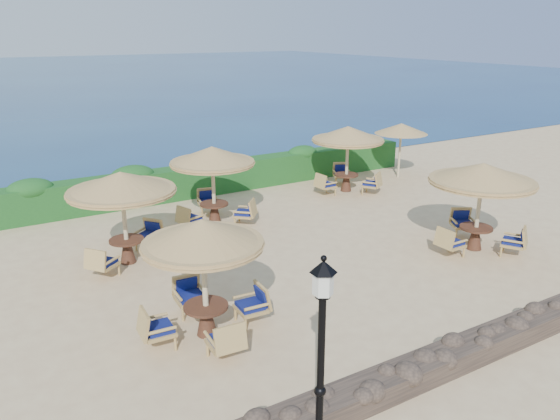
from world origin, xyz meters
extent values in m
plane|color=#D4B686|center=(0.00, 0.00, 0.00)|extent=(120.00, 120.00, 0.00)
plane|color=navy|center=(0.00, 70.00, 0.00)|extent=(160.00, 160.00, 0.00)
cube|color=#16461B|center=(0.00, 7.20, 0.60)|extent=(18.00, 0.90, 1.20)
cube|color=#4F3D31|center=(0.00, -6.20, 0.22)|extent=(15.00, 0.65, 0.44)
cylinder|color=black|center=(-4.80, -6.80, 1.55)|extent=(0.11, 0.11, 2.40)
cylinder|color=silver|center=(-4.80, -6.80, 2.98)|extent=(0.30, 0.30, 0.36)
cone|color=black|center=(-4.80, -6.80, 3.22)|extent=(0.40, 0.40, 0.18)
cylinder|color=beige|center=(7.80, 5.20, 1.10)|extent=(0.10, 0.10, 2.20)
cone|color=olive|center=(7.80, 5.20, 2.18)|extent=(2.30, 2.30, 0.45)
cylinder|color=beige|center=(-4.85, -2.63, 1.20)|extent=(0.12, 0.12, 2.40)
cone|color=olive|center=(-4.85, -2.63, 2.38)|extent=(2.57, 2.57, 0.55)
cylinder|color=olive|center=(-4.85, -2.63, 2.10)|extent=(2.51, 2.51, 0.14)
cylinder|color=#4E2B1C|center=(-4.85, -2.63, 0.68)|extent=(0.96, 0.96, 0.06)
cone|color=#4E2B1C|center=(-4.85, -2.63, 0.33)|extent=(0.44, 0.44, 0.64)
cylinder|color=beige|center=(4.00, -2.28, 1.20)|extent=(0.12, 0.12, 2.40)
cone|color=olive|center=(4.00, -2.28, 2.38)|extent=(3.06, 3.06, 0.55)
cylinder|color=olive|center=(4.00, -2.28, 2.10)|extent=(3.00, 3.00, 0.14)
cylinder|color=#4E2B1C|center=(4.00, -2.28, 0.68)|extent=(0.96, 0.96, 0.06)
cone|color=#4E2B1C|center=(4.00, -2.28, 0.33)|extent=(0.44, 0.44, 0.64)
cylinder|color=beige|center=(-5.23, 2.06, 1.20)|extent=(0.12, 0.12, 2.40)
cone|color=olive|center=(-5.23, 2.06, 2.38)|extent=(2.97, 2.97, 0.55)
cylinder|color=olive|center=(-5.23, 2.06, 2.10)|extent=(2.91, 2.91, 0.14)
cylinder|color=#4E2B1C|center=(-5.23, 2.06, 0.68)|extent=(0.96, 0.96, 0.06)
cone|color=#4E2B1C|center=(-5.23, 2.06, 0.33)|extent=(0.44, 0.44, 0.64)
cylinder|color=beige|center=(-1.75, 3.83, 1.20)|extent=(0.12, 0.12, 2.40)
cone|color=olive|center=(-1.75, 3.83, 2.38)|extent=(2.83, 2.83, 0.55)
cylinder|color=olive|center=(-1.75, 3.83, 2.10)|extent=(2.77, 2.77, 0.14)
cylinder|color=#4E2B1C|center=(-1.75, 3.83, 0.68)|extent=(0.96, 0.96, 0.06)
cone|color=#4E2B1C|center=(-1.75, 3.83, 0.33)|extent=(0.44, 0.44, 0.64)
cylinder|color=beige|center=(4.46, 4.64, 1.20)|extent=(0.12, 0.12, 2.40)
cone|color=olive|center=(4.46, 4.64, 2.38)|extent=(2.88, 2.88, 0.55)
cylinder|color=olive|center=(4.46, 4.64, 2.10)|extent=(2.82, 2.82, 0.14)
cylinder|color=#4E2B1C|center=(4.46, 4.64, 0.68)|extent=(0.96, 0.96, 0.06)
cone|color=#4E2B1C|center=(4.46, 4.64, 0.33)|extent=(0.44, 0.44, 0.64)
camera|label=1|loc=(-8.81, -12.36, 6.31)|focal=35.00mm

